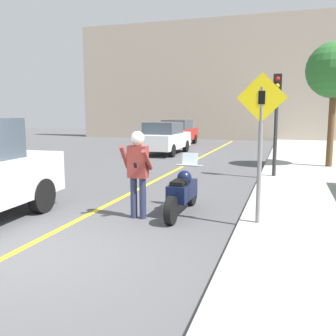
{
  "coord_description": "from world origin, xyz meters",
  "views": [
    {
      "loc": [
        3.44,
        -4.58,
        2.19
      ],
      "look_at": [
        0.92,
        3.26,
        0.96
      ],
      "focal_mm": 40.0,
      "sensor_mm": 36.0,
      "label": 1
    }
  ],
  "objects": [
    {
      "name": "building_backdrop",
      "position": [
        0.0,
        26.0,
        4.74
      ],
      "size": [
        28.0,
        1.2,
        9.49
      ],
      "color": "#B2A38E",
      "rests_on": "ground"
    },
    {
      "name": "ground_plane",
      "position": [
        0.0,
        0.0,
        0.0
      ],
      "size": [
        80.0,
        80.0,
        0.0
      ],
      "primitive_type": "plane",
      "color": "#4C4C4F"
    },
    {
      "name": "traffic_light",
      "position": [
        3.04,
        8.12,
        2.41
      ],
      "size": [
        0.26,
        0.3,
        3.29
      ],
      "color": "#2D2D30",
      "rests_on": "sidewalk_curb"
    },
    {
      "name": "street_tree",
      "position": [
        4.99,
        11.08,
        3.73
      ],
      "size": [
        2.11,
        2.11,
        4.72
      ],
      "color": "brown",
      "rests_on": "sidewalk_curb"
    },
    {
      "name": "motorcycle",
      "position": [
        1.31,
        3.07,
        0.49
      ],
      "size": [
        0.62,
        2.21,
        1.27
      ],
      "color": "black",
      "rests_on": "ground"
    },
    {
      "name": "person_biker",
      "position": [
        0.53,
        2.45,
        1.13
      ],
      "size": [
        0.59,
        0.49,
        1.82
      ],
      "color": "#282D4C",
      "rests_on": "ground"
    },
    {
      "name": "parked_car_red",
      "position": [
        -3.66,
        19.71,
        0.86
      ],
      "size": [
        1.88,
        4.2,
        1.68
      ],
      "color": "black",
      "rests_on": "ground"
    },
    {
      "name": "crossing_sign",
      "position": [
        2.95,
        2.53,
        1.79
      ],
      "size": [
        0.91,
        0.08,
        2.8
      ],
      "color": "slate",
      "rests_on": "sidewalk_curb"
    },
    {
      "name": "road_center_line",
      "position": [
        -0.6,
        6.0,
        0.0
      ],
      "size": [
        0.12,
        36.0,
        0.01
      ],
      "color": "yellow",
      "rests_on": "ground"
    },
    {
      "name": "parked_car_white",
      "position": [
        -2.81,
        14.2,
        0.86
      ],
      "size": [
        1.88,
        4.2,
        1.68
      ],
      "color": "black",
      "rests_on": "ground"
    }
  ]
}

